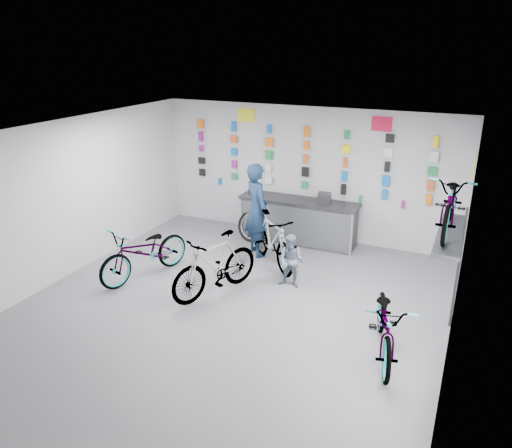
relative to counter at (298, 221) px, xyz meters
The scene contains 21 objects.
floor 3.57m from the counter, 90.00° to the right, with size 8.00×8.00×0.00m, color #515156.
ceiling 4.34m from the counter, 90.00° to the right, with size 8.00×8.00×0.00m, color white.
wall_back 1.11m from the counter, 90.00° to the left, with size 7.00×7.00×0.00m, color #B8B8BB.
wall_front 7.61m from the counter, 90.00° to the right, with size 7.00×7.00×0.00m, color #B8B8BB.
wall_left 5.08m from the counter, 134.67° to the right, with size 8.00×8.00×0.00m, color #B8B8BB.
wall_right 5.08m from the counter, 45.33° to the right, with size 8.00×8.00×0.00m, color #B8B8BB.
counter is the anchor object (origin of this frame).
merch_wall 1.38m from the counter, 75.97° to the left, with size 5.57×0.08×1.57m.
wall_bracket 4.18m from the counter, 35.12° to the right, with size 0.39×1.90×2.00m.
sign_left 2.73m from the counter, 163.67° to the left, with size 0.42×0.02×0.30m, color yellow.
sign_right 2.78m from the counter, 15.36° to the left, with size 0.42×0.02×0.30m, color red.
sign_side 4.72m from the counter, 33.92° to the right, with size 0.02×0.40×0.30m, color yellow.
bike_left 3.59m from the counter, 124.99° to the right, with size 0.70×2.00×1.05m, color gray.
bike_center 3.02m from the counter, 99.46° to the right, with size 0.54×1.90×1.14m, color gray.
bike_right 4.46m from the counter, 53.54° to the right, with size 0.67×1.91×1.00m, color gray.
bike_service 1.43m from the counter, 91.55° to the right, with size 0.52×1.84×1.11m, color gray.
bike_wall 4.30m from the counter, 35.76° to the right, with size 0.63×1.80×0.95m, color gray.
clerk 1.27m from the counter, 119.15° to the right, with size 0.73×0.48×1.99m, color #142843.
customer 2.25m from the counter, 73.15° to the right, with size 0.50×0.39×1.03m, color slate.
spare_wheel 1.05m from the counter, 159.14° to the right, with size 0.77×0.38×0.73m.
register 0.85m from the counter, ahead, with size 0.28×0.30×0.22m, color black.
Camera 1 is at (3.53, -6.50, 4.35)m, focal length 35.00 mm.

